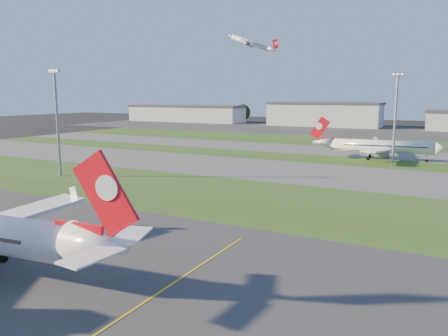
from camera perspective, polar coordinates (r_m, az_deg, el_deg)
The scene contains 17 objects.
ground at distance 42.47m, azimuth -23.66°, elevation -19.06°, with size 700.00×700.00×0.00m, color black.
apron_near at distance 42.47m, azimuth -23.66°, elevation -19.05°, with size 300.00×70.00×0.01m, color #333335.
grass_strip_a at distance 82.71m, azimuth 5.77°, elevation -4.35°, with size 300.00×34.00×0.01m, color #2C4416.
taxiway_a at distance 113.32m, azimuth 12.11°, elevation -0.73°, with size 300.00×32.00×0.01m, color #515154.
grass_strip_b at distance 137.25m, azimuth 15.00°, elevation 0.92°, with size 300.00×18.00×0.01m, color #2C4416.
taxiway_b at distance 158.59m, azimuth 16.81°, elevation 1.96°, with size 300.00×26.00×0.01m, color #515154.
grass_strip_c at distance 190.87m, azimuth 18.77°, elevation 3.07°, with size 300.00×40.00×0.01m, color #2C4416.
apron_far at distance 250.05m, azimuth 21.03°, elevation 4.36°, with size 400.00×80.00×0.01m, color #333335.
airliner_taxiing at distance 142.71m, azimuth 19.71°, elevation 2.65°, with size 37.11×31.36×11.58m.
airliner_departing at distance 265.36m, azimuth 3.47°, elevation 16.00°, with size 28.29×23.77×8.92m.
light_mast_west at distance 113.22m, azimuth -20.97°, elevation 6.39°, with size 3.20×0.70×25.80m.
light_mast_centre at distance 131.40m, azimuth 21.50°, elevation 6.71°, with size 3.20×0.70×25.80m.
hangar_far_west at distance 331.08m, azimuth -5.05°, elevation 7.12°, with size 91.80×23.00×12.20m.
hangar_west at distance 287.69m, azimuth 12.91°, elevation 6.86°, with size 71.40×23.00×15.20m.
tree_far_west at distance 364.69m, azimuth -9.24°, elevation 7.31°, with size 11.00×11.00×12.00m.
tree_west at distance 324.53m, azimuth 2.40°, elevation 7.28°, with size 12.10×12.10×13.20m.
tree_mid_west at distance 293.09m, azimuth 18.22°, elevation 6.32°, with size 9.90×9.90×10.80m.
Camera 1 is at (30.17, -22.43, 19.75)m, focal length 35.00 mm.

